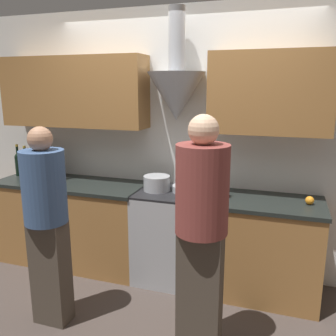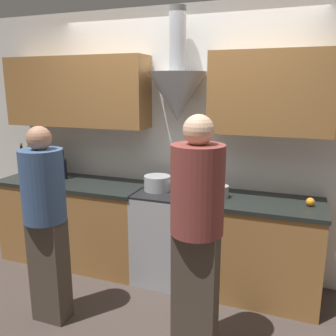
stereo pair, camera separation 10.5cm
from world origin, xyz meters
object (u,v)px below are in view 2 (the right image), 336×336
Objects in this scene: mixing_bowl at (187,189)px; wine_bottle_3 at (43,164)px; wine_bottle_1 at (30,163)px; person_foreground_left at (46,218)px; wine_bottle_6 at (63,166)px; stock_pot at (157,183)px; saucepan at (220,192)px; orange_fruit at (310,202)px; person_foreground_right at (197,230)px; wine_bottle_0 at (23,162)px; stove_range at (172,235)px; wine_bottle_2 at (37,163)px; wine_bottle_5 at (56,166)px; wine_bottle_4 at (50,164)px.

wine_bottle_3 is at bearing 178.91° from mixing_bowl.
person_foreground_left is (1.00, -1.00, -0.15)m from wine_bottle_1.
wine_bottle_6 is 1.11m from stock_pot.
saucepan reaches higher than mixing_bowl.
mixing_bowl is at bearing 178.30° from orange_fruit.
person_foreground_right reaches higher than person_foreground_left.
wine_bottle_0 is at bearing 177.59° from wine_bottle_1.
person_foreground_right reaches higher than orange_fruit.
wine_bottle_1 is at bearing -175.83° from wine_bottle_3.
orange_fruit is at bearing 0.12° from stove_range.
stock_pot is at bearing -171.61° from mixing_bowl.
wine_bottle_5 is (0.27, -0.01, -0.00)m from wine_bottle_2.
mixing_bowl is at bearing 49.28° from person_foreground_left.
wine_bottle_4 is at bearing 0.65° from wine_bottle_2.
person_foreground_left is at bearing -57.03° from wine_bottle_5.
person_foreground_left reaches higher than wine_bottle_6.
saucepan reaches higher than stove_range.
wine_bottle_2 is at bearing 177.39° from wine_bottle_6.
mixing_bowl is (1.67, -0.03, -0.11)m from wine_bottle_3.
wine_bottle_6 is (0.10, -0.01, -0.00)m from wine_bottle_5.
wine_bottle_5 is 0.95× the size of wine_bottle_6.
wine_bottle_3 is 4.86× the size of orange_fruit.
person_foreground_left reaches higher than wine_bottle_2.
wine_bottle_2 is at bearing 132.22° from person_foreground_left.
wine_bottle_0 reaches higher than wine_bottle_5.
mixing_bowl is 1.29m from person_foreground_left.
stock_pot is at bearing -3.47° from wine_bottle_4.
wine_bottle_1 reaches higher than stove_range.
wine_bottle_1 is 1.03× the size of wine_bottle_2.
person_foreground_left is at bearing -130.72° from mixing_bowl.
mixing_bowl is (0.14, 0.03, 0.47)m from stove_range.
orange_fruit is at bearing -1.33° from wine_bottle_2.
wine_bottle_0 reaches higher than wine_bottle_1.
orange_fruit is 2.14m from person_foreground_left.
saucepan is at bearing 38.27° from person_foreground_left.
wine_bottle_1 is 2.40m from person_foreground_right.
wine_bottle_6 reaches higher than wine_bottle_2.
wine_bottle_5 is 2.57m from orange_fruit.
wine_bottle_3 reaches higher than wine_bottle_2.
wine_bottle_3 reaches higher than mixing_bowl.
orange_fruit is (2.84, -0.07, -0.10)m from wine_bottle_2.
wine_bottle_0 is at bearing 179.30° from mixing_bowl.
wine_bottle_0 is 1.02× the size of wine_bottle_6.
wine_bottle_4 is 0.19m from wine_bottle_6.
person_foreground_left is (0.55, -0.99, -0.15)m from wine_bottle_6.
stove_range is 1.72m from wine_bottle_2.
wine_bottle_0 is 2.33× the size of saucepan.
person_foreground_right is at bearing -54.57° from stock_pot.
wine_bottle_2 reaches higher than stove_range.
wine_bottle_6 is 1.15m from person_foreground_left.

